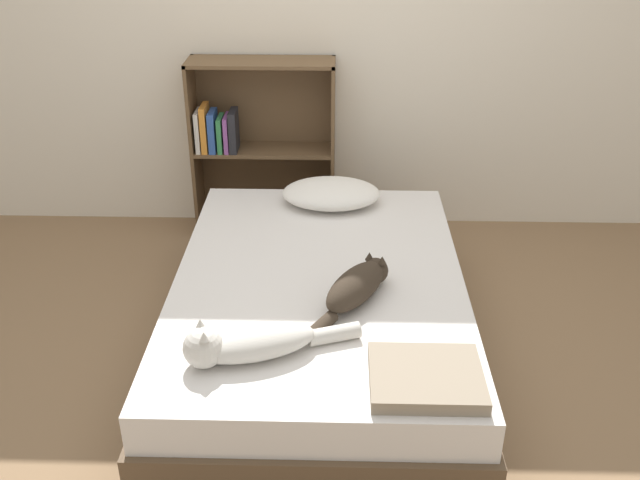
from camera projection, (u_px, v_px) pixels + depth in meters
The scene contains 8 objects.
ground_plane at pixel (319, 354), 3.27m from camera, with size 8.00×8.00×0.00m, color #846647.
wall_back at pixel (326, 14), 3.92m from camera, with size 8.00×0.06×2.50m.
bed at pixel (319, 316), 3.17m from camera, with size 1.28×1.87×0.42m.
pillow at pixel (331, 193), 3.68m from camera, with size 0.50×0.36×0.12m.
cat_light at pixel (247, 343), 2.54m from camera, with size 0.63×0.31×0.17m.
cat_dark at pixel (357, 286), 2.87m from camera, with size 0.36×0.51×0.14m.
bookshelf at pixel (258, 144), 4.15m from camera, with size 0.82×0.26×1.04m.
blanket_fold at pixel (426, 378), 2.43m from camera, with size 0.39×0.33×0.05m.
Camera 1 is at (0.08, -2.63, 2.01)m, focal length 40.00 mm.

